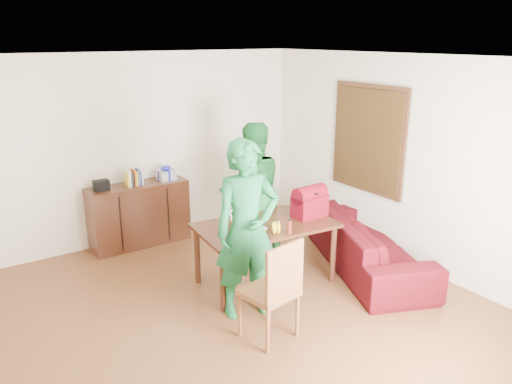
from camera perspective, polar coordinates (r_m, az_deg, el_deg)
room at (r=5.14m, az=-1.85°, el=-0.64°), size 5.20×5.70×2.90m
table at (r=5.98m, az=1.08°, el=-4.50°), size 1.71×1.08×0.76m
chair at (r=5.08m, az=1.59°, el=-13.26°), size 0.55×0.53×1.07m
person_near at (r=5.23m, az=-1.05°, el=-4.33°), size 0.79×0.60×1.93m
person_far at (r=6.59m, az=-0.48°, el=0.00°), size 0.98×0.80×1.85m
laptop at (r=5.75m, az=-0.62°, el=-3.95°), size 0.36×0.27×0.23m
bananas at (r=5.65m, az=2.32°, el=-4.50°), size 0.16×0.11×0.06m
bottle at (r=5.65m, az=3.81°, el=-3.90°), size 0.07×0.07×0.18m
red_bag at (r=6.16m, az=6.15°, el=-1.43°), size 0.43×0.26×0.31m
sofa at (r=6.65m, az=12.61°, el=-5.69°), size 1.73×2.49×0.68m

